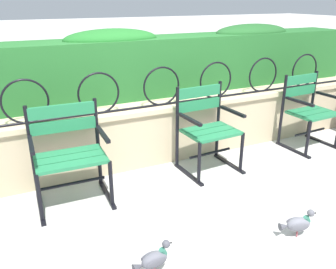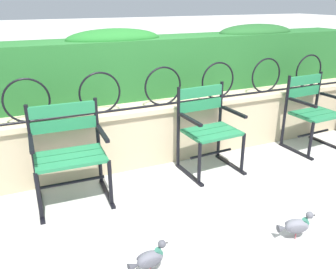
{
  "view_description": "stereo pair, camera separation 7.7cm",
  "coord_description": "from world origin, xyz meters",
  "views": [
    {
      "loc": [
        -1.3,
        -2.64,
        1.73
      ],
      "look_at": [
        0.0,
        0.08,
        0.55
      ],
      "focal_mm": 37.49,
      "sensor_mm": 36.0,
      "label": 1
    },
    {
      "loc": [
        -1.24,
        -2.67,
        1.73
      ],
      "look_at": [
        0.0,
        0.08,
        0.55
      ],
      "focal_mm": 37.49,
      "sensor_mm": 36.0,
      "label": 2
    }
  ],
  "objects": [
    {
      "name": "pigeon_far_side",
      "position": [
        0.57,
        -1.04,
        0.11
      ],
      "size": [
        0.29,
        0.15,
        0.22
      ],
      "color": "slate",
      "rests_on": "ground"
    },
    {
      "name": "hedge_row",
      "position": [
        0.01,
        1.19,
        1.02
      ],
      "size": [
        6.28,
        0.56,
        0.77
      ],
      "color": "#236028",
      "rests_on": "stone_wall"
    },
    {
      "name": "pigeon_near_chairs",
      "position": [
        -0.58,
        -0.92,
        0.11
      ],
      "size": [
        0.29,
        0.12,
        0.22
      ],
      "color": "#5B5B66",
      "rests_on": "ground"
    },
    {
      "name": "park_chair_centre_right",
      "position": [
        0.55,
        0.29,
        0.47
      ],
      "size": [
        0.6,
        0.55,
        0.89
      ],
      "color": "#237547",
      "rests_on": "ground"
    },
    {
      "name": "ground_plane",
      "position": [
        0.0,
        0.0,
        0.0
      ],
      "size": [
        60.0,
        60.0,
        0.0
      ],
      "primitive_type": "plane",
      "color": "#B7B5AF"
    },
    {
      "name": "iron_arch_fence",
      "position": [
        -0.12,
        0.66,
        0.84
      ],
      "size": [
        5.88,
        0.02,
        0.42
      ],
      "color": "black",
      "rests_on": "stone_wall"
    },
    {
      "name": "park_chair_centre_left",
      "position": [
        -0.88,
        0.26,
        0.47
      ],
      "size": [
        0.65,
        0.54,
        0.88
      ],
      "color": "#237547",
      "rests_on": "ground"
    },
    {
      "name": "park_chair_rightmost",
      "position": [
        1.99,
        0.3,
        0.47
      ],
      "size": [
        0.59,
        0.55,
        0.88
      ],
      "color": "#237547",
      "rests_on": "ground"
    },
    {
      "name": "stone_wall",
      "position": [
        0.0,
        0.73,
        0.33
      ],
      "size": [
        6.4,
        0.41,
        0.65
      ],
      "color": "tan",
      "rests_on": "ground"
    }
  ]
}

